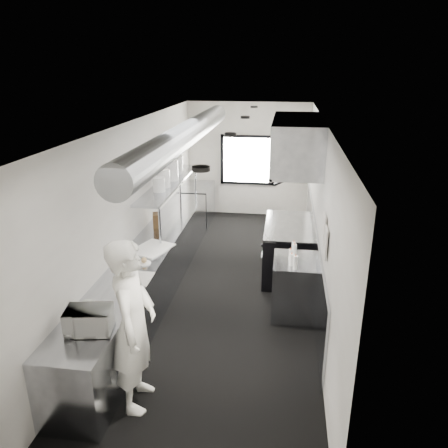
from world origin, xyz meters
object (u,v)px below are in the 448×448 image
(squeeze_bottle_e, at_px, (294,247))
(far_work_table, at_px, (197,204))
(pass_shelf, at_px, (170,184))
(cutting_board, at_px, (152,249))
(plate_stack_d, at_px, (177,165))
(squeeze_bottle_a, at_px, (295,262))
(knife_block, at_px, (156,220))
(bottle_station, at_px, (294,287))
(small_plate, at_px, (144,263))
(prep_counter, at_px, (152,272))
(deli_tub_a, at_px, (87,305))
(squeeze_bottle_d, at_px, (294,250))
(plate_stack_c, at_px, (171,170))
(line_cook, at_px, (134,326))
(exhaust_hood, at_px, (297,143))
(microwave, at_px, (89,320))
(range, at_px, (287,249))
(deli_tub_b, at_px, (80,312))
(plate_stack_a, at_px, (159,184))
(squeeze_bottle_b, at_px, (291,260))
(squeeze_bottle_c, at_px, (291,255))
(plate_stack_b, at_px, (163,178))

(squeeze_bottle_e, bearing_deg, far_work_table, 122.02)
(pass_shelf, distance_m, cutting_board, 1.73)
(plate_stack_d, height_order, squeeze_bottle_a, plate_stack_d)
(far_work_table, xyz_separation_m, squeeze_bottle_a, (2.29, -4.20, 0.55))
(knife_block, bearing_deg, bottle_station, -40.37)
(bottle_station, xyz_separation_m, knife_block, (-2.46, 1.09, 0.57))
(bottle_station, relative_size, small_plate, 4.55)
(prep_counter, relative_size, pass_shelf, 2.00)
(deli_tub_a, relative_size, squeeze_bottle_d, 0.67)
(bottle_station, relative_size, plate_stack_c, 2.39)
(bottle_station, bearing_deg, line_cook, -129.25)
(bottle_station, relative_size, far_work_table, 0.75)
(exhaust_hood, height_order, knife_block, exhaust_hood)
(squeeze_bottle_d, bearing_deg, plate_stack_c, 143.61)
(microwave, xyz_separation_m, plate_stack_d, (-0.12, 4.54, 0.71))
(range, xyz_separation_m, knife_block, (-2.35, -0.31, 0.55))
(range, relative_size, deli_tub_b, 11.17)
(plate_stack_a, bearing_deg, pass_shelf, 89.02)
(squeeze_bottle_b, relative_size, squeeze_bottle_c, 1.06)
(microwave, xyz_separation_m, small_plate, (0.05, 1.73, -0.13))
(plate_stack_c, bearing_deg, plate_stack_d, 91.98)
(small_plate, height_order, squeeze_bottle_b, squeeze_bottle_b)
(plate_stack_d, bearing_deg, deli_tub_b, -91.64)
(deli_tub_b, bearing_deg, plate_stack_b, 87.76)
(pass_shelf, xyz_separation_m, range, (2.23, -0.30, -1.07))
(pass_shelf, relative_size, far_work_table, 2.50)
(exhaust_hood, distance_m, deli_tub_b, 4.34)
(knife_block, height_order, squeeze_bottle_a, knife_block)
(cutting_board, bearing_deg, plate_stack_b, 95.49)
(plate_stack_b, height_order, squeeze_bottle_e, plate_stack_b)
(cutting_board, bearing_deg, squeeze_bottle_a, -10.01)
(exhaust_hood, relative_size, squeeze_bottle_a, 11.07)
(cutting_board, bearing_deg, squeeze_bottle_c, -2.69)
(line_cook, height_order, cutting_board, line_cook)
(line_cook, distance_m, deli_tub_a, 0.83)
(range, bearing_deg, cutting_board, -148.33)
(deli_tub_a, relative_size, squeeze_bottle_e, 0.75)
(microwave, relative_size, deli_tub_a, 3.45)
(bottle_station, height_order, squeeze_bottle_b, squeeze_bottle_b)
(deli_tub_b, bearing_deg, small_plate, 78.59)
(pass_shelf, xyz_separation_m, plate_stack_d, (-0.02, 0.67, 0.21))
(line_cook, relative_size, squeeze_bottle_a, 10.01)
(far_work_table, height_order, squeeze_bottle_b, squeeze_bottle_b)
(far_work_table, distance_m, squeeze_bottle_d, 4.44)
(plate_stack_c, bearing_deg, plate_stack_b, -91.54)
(plate_stack_b, distance_m, squeeze_bottle_e, 2.65)
(squeeze_bottle_b, bearing_deg, small_plate, -173.52)
(prep_counter, distance_m, far_work_table, 3.70)
(deli_tub_b, distance_m, squeeze_bottle_c, 3.05)
(pass_shelf, distance_m, plate_stack_a, 0.68)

